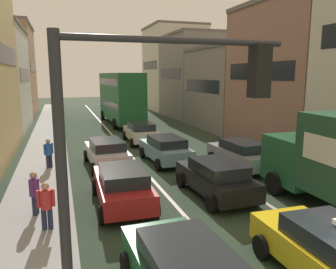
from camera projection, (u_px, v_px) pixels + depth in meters
The scene contains 16 objects.
sidewalk_left at pixel (47, 142), 24.21m from camera, with size 2.60×64.00×0.14m, color #A0A0A0.
lane_stripe_left at pixel (115, 138), 25.75m from camera, with size 0.16×60.00×0.01m, color silver.
lane_stripe_right at pixel (157, 136), 26.79m from camera, with size 0.16×60.00×0.01m, color silver.
building_row_right at pixel (238, 71), 29.94m from camera, with size 7.20×43.90×12.39m.
traffic_light_pole at pixel (147, 148), 5.00m from camera, with size 3.58×0.38×5.50m.
taxi_centre_lane_front at pixel (334, 254), 7.67m from camera, with size 2.14×4.34×1.66m.
sedan_centre_lane_second at pixel (216, 177), 13.41m from camera, with size 2.16×4.35×1.49m.
wagon_left_lane_second at pixel (122, 185), 12.46m from camera, with size 2.16×4.35×1.49m.
hatchback_centre_lane_third at pixel (166, 149), 18.58m from camera, with size 2.22×4.38×1.49m.
sedan_left_lane_third at pixel (107, 152), 17.78m from camera, with size 2.23×4.38×1.49m.
coupe_centre_lane_fourth at pixel (141, 132), 24.06m from camera, with size 2.11×4.32×1.49m.
sedan_right_lane_behind_truck at pixel (241, 154), 17.45m from camera, with size 2.24×4.38×1.49m.
bus_mid_queue_primary at pixel (121, 96), 32.88m from camera, with size 3.05×10.57×5.06m.
pedestrian_near_kerb at pixel (49, 153), 17.04m from camera, with size 0.46×0.35×1.66m.
pedestrian_mid_sidewalk at pixel (35, 192), 11.31m from camera, with size 0.34×0.52×1.66m.
pedestrian_far_sidewalk at pixel (46, 205), 10.21m from camera, with size 0.54×0.34×1.66m.
Camera 1 is at (-5.67, -5.31, 4.90)m, focal length 35.34 mm.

